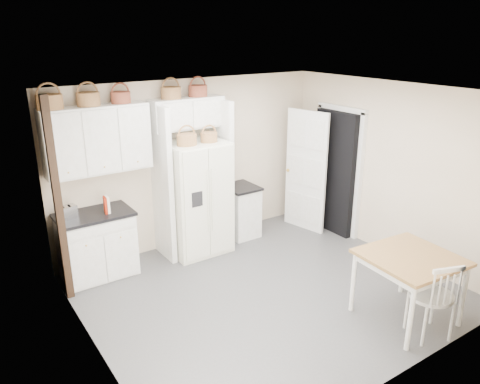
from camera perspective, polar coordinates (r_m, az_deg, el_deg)
floor at (r=6.35m, az=3.41°, el=-11.97°), size 4.50×4.50×0.00m
ceiling at (r=5.48m, az=3.95°, el=11.98°), size 4.50×4.50×0.00m
wall_back at (r=7.39m, az=-5.88°, el=3.53°), size 4.50×0.00×4.50m
wall_left at (r=4.84m, az=-18.04°, el=-6.01°), size 0.00×4.00×4.00m
wall_right at (r=7.32m, az=17.75°, el=2.56°), size 0.00×4.00×4.00m
refrigerator at (r=7.12m, az=-5.28°, el=-0.73°), size 0.90×0.72×1.73m
base_cab_left at (r=6.82m, az=-17.02°, el=-6.27°), size 0.96×0.61×0.89m
base_cab_right at (r=7.78m, az=0.08°, el=-2.43°), size 0.47×0.56×0.82m
dining_table at (r=5.95m, az=19.69°, el=-10.90°), size 1.06×1.06×0.83m
windsor_chair at (r=5.70m, az=22.33°, el=-11.64°), size 0.61×0.59×1.00m
counter_left at (r=6.64m, az=-17.41°, el=-2.63°), size 1.00×0.65×0.04m
counter_right at (r=7.63m, az=0.09°, el=0.58°), size 0.51×0.60×0.04m
toaster at (r=6.53m, az=-20.37°, el=-2.35°), size 0.27×0.19×0.17m
cookbook_red at (r=6.56m, az=-16.10°, el=-1.53°), size 0.06×0.15×0.22m
cookbook_cream at (r=6.57m, az=-15.86°, el=-1.46°), size 0.04×0.15×0.23m
basket_upper_a at (r=6.30m, az=-22.20°, el=10.13°), size 0.32×0.32×0.18m
basket_upper_b at (r=6.42m, az=-18.00°, el=10.72°), size 0.30×0.30×0.17m
basket_upper_c at (r=6.55m, az=-14.33°, el=11.11°), size 0.26×0.26×0.15m
basket_bridge_a at (r=6.84m, az=-8.41°, el=11.87°), size 0.29×0.29×0.17m
basket_bridge_b at (r=7.04m, az=-5.15°, el=12.18°), size 0.28×0.28×0.16m
basket_fridge_a at (r=6.68m, az=-6.51°, el=6.35°), size 0.29×0.29×0.16m
basket_fridge_b at (r=6.86m, az=-3.81°, el=6.68°), size 0.25×0.25×0.14m
upper_cabinet at (r=6.53m, az=-17.02°, el=6.13°), size 1.40×0.34×0.90m
bridge_cabinet at (r=6.99m, az=-6.52°, el=9.55°), size 1.12×0.34×0.45m
fridge_panel_left at (r=6.89m, az=-9.45°, el=0.91°), size 0.08×0.60×2.30m
fridge_panel_right at (r=7.35m, az=-2.25°, el=2.33°), size 0.08×0.60×2.30m
trim_post at (r=6.08m, az=-21.32°, el=-1.22°), size 0.09×0.09×2.60m
doorway_void at (r=7.96m, az=11.56°, el=2.33°), size 0.18×0.85×2.05m
door_slab at (r=7.95m, az=8.02°, el=2.51°), size 0.21×0.79×2.05m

